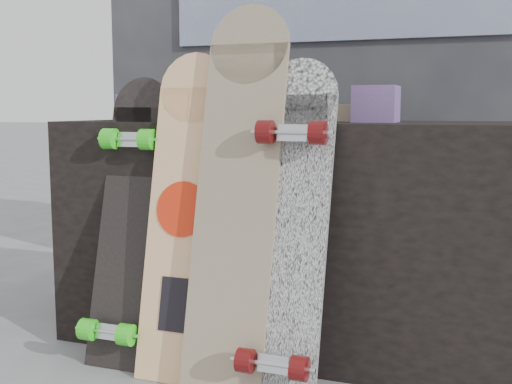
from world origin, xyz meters
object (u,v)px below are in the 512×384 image
at_px(vendor_table, 289,233).
at_px(skateboard_dark, 128,215).
at_px(longboard_geisha, 184,205).
at_px(longboard_cascadia, 289,223).
at_px(longboard_celtic, 238,183).

bearing_deg(vendor_table, skateboard_dark, -143.54).
height_order(longboard_geisha, longboard_cascadia, longboard_geisha).
relative_size(longboard_geisha, longboard_celtic, 0.88).
distance_m(vendor_table, longboard_geisha, 0.46).
height_order(longboard_geisha, skateboard_dark, longboard_geisha).
xyz_separation_m(vendor_table, longboard_celtic, (-0.05, -0.38, 0.22)).
bearing_deg(longboard_cascadia, skateboard_dark, 173.00).
height_order(longboard_celtic, longboard_cascadia, longboard_celtic).
xyz_separation_m(longboard_celtic, longboard_cascadia, (0.17, -0.03, -0.11)).
relative_size(vendor_table, skateboard_dark, 1.68).
xyz_separation_m(longboard_geisha, longboard_celtic, (0.19, -0.02, 0.08)).
xyz_separation_m(longboard_geisha, skateboard_dark, (-0.22, 0.03, -0.05)).
xyz_separation_m(vendor_table, skateboard_dark, (-0.46, -0.34, 0.09)).
distance_m(vendor_table, skateboard_dark, 0.58).
bearing_deg(longboard_celtic, skateboard_dark, 173.73).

